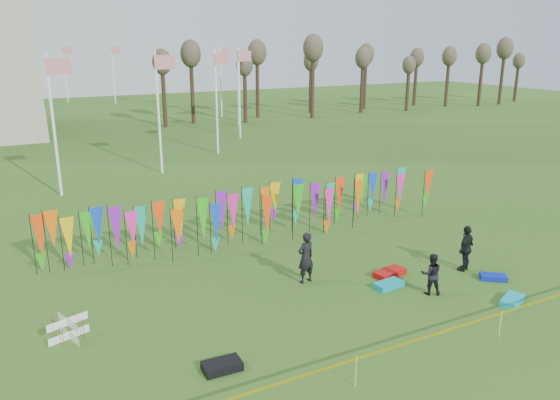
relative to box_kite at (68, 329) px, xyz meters
name	(u,v)px	position (x,y,z in m)	size (l,w,h in m)	color
ground	(376,332)	(8.48, -3.95, -0.36)	(160.00, 160.00, 0.00)	#2B5518
banner_row	(259,209)	(8.75, 5.04, 1.13)	(18.64, 0.64, 2.37)	black
caution_tape_near	(415,342)	(8.25, -5.92, 0.42)	(26.00, 0.02, 0.90)	#E4D404
tree_line	(370,61)	(40.48, 40.05, 5.81)	(53.92, 1.92, 7.84)	#3A281D
box_kite	(68,329)	(0.00, 0.00, 0.00)	(0.65, 0.65, 0.72)	red
person_left	(306,257)	(8.37, 0.24, 0.61)	(0.71, 0.52, 1.95)	black
person_mid	(431,274)	(11.81, -2.67, 0.40)	(0.74, 0.46, 1.52)	black
person_right	(466,248)	(14.44, -1.71, 0.56)	(1.08, 0.61, 1.84)	black
kite_bag_turquoise	(389,285)	(10.82, -1.59, -0.25)	(1.10, 0.55, 0.22)	#0B9EB0
kite_bag_blue	(493,277)	(14.75, -2.88, -0.26)	(0.95, 0.50, 0.20)	#0B24B7
kite_bag_red	(389,273)	(11.50, -0.79, -0.24)	(1.29, 0.59, 0.24)	red
kite_bag_black	(222,366)	(3.50, -3.62, -0.24)	(1.05, 0.61, 0.24)	black
kite_bag_teal	(512,300)	(13.80, -4.54, -0.25)	(1.13, 0.54, 0.22)	#0EB0C5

